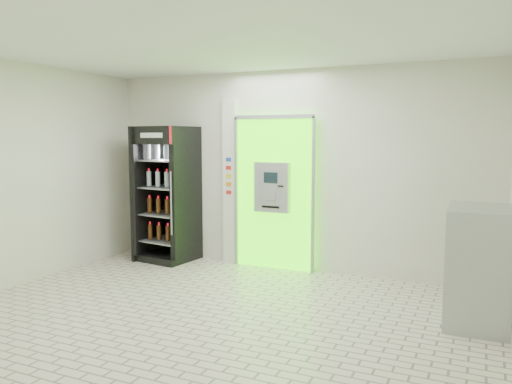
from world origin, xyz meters
The scene contains 6 objects.
ground centered at (0.00, 0.00, 0.00)m, with size 6.00×6.00×0.00m, color beige.
room_shell centered at (0.00, 0.00, 1.84)m, with size 6.00×6.00×6.00m.
atm_assembly centered at (-0.20, 2.41, 1.17)m, with size 1.30×0.24×2.33m.
pillar centered at (-0.98, 2.45, 1.30)m, with size 0.22×0.11×2.60m.
beverage_cooler centered at (-1.97, 2.14, 1.04)m, with size 0.90×0.84×2.17m.
steel_cabinet centered at (2.67, 1.18, 0.63)m, with size 0.65×0.96×1.26m.
Camera 1 is at (2.70, -4.55, 2.00)m, focal length 35.00 mm.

